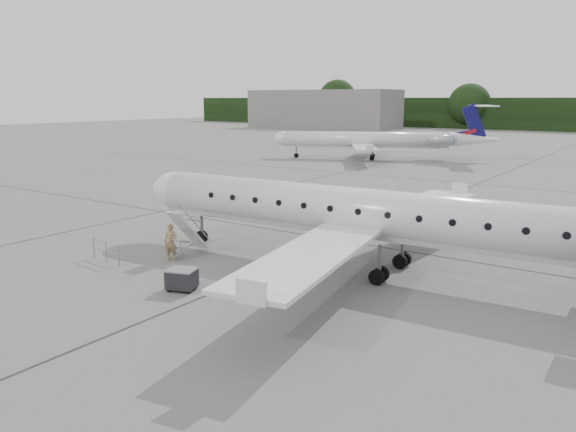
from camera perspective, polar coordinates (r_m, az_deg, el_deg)
The scene contains 8 objects.
ground at distance 23.20m, azimuth 10.21°, elevation -7.89°, with size 320.00×320.00×0.00m, color slate.
terminal_building at distance 152.07m, azimuth 3.58°, elevation 10.78°, with size 40.00×14.00×10.00m, color slate.
main_regional_jet at distance 25.28m, azimuth 8.49°, elevation 2.68°, with size 29.58×21.30×7.59m, color silver, non-canonical shape.
airstair at distance 28.73m, azimuth -10.10°, elevation -1.57°, with size 0.85×2.24×2.38m, color silver, non-canonical shape.
passenger at distance 27.90m, azimuth -11.82°, elevation -2.63°, with size 0.66×0.44×1.82m, color olive.
safety_railing at distance 28.56m, azimuth -17.99°, elevation -3.48°, with size 2.20×0.08×1.00m, color gray, non-canonical shape.
baggage_cart at distance 23.62m, azimuth -10.74°, elevation -6.30°, with size 1.13×0.91×0.98m, color black, non-canonical shape.
bg_regional_left at distance 74.11m, azimuth 7.87°, elevation 8.47°, with size 27.01×19.45×7.09m, color silver, non-canonical shape.
Camera 1 is at (8.91, -19.97, 7.76)m, focal length 35.00 mm.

